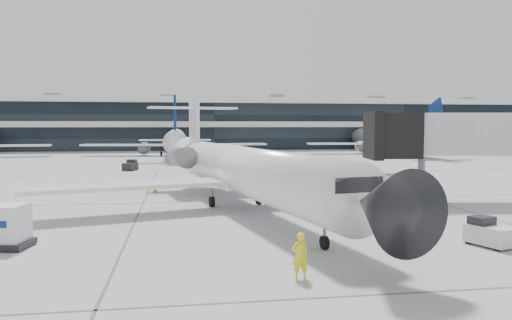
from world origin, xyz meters
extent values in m
plane|color=gray|center=(0.00, 0.00, 0.00)|extent=(220.00, 220.00, 0.00)
cube|color=black|center=(0.00, 82.00, 5.00)|extent=(170.00, 22.00, 10.00)
cylinder|color=white|center=(-3.46, -4.14, 2.49)|extent=(7.90, 26.08, 2.93)
cone|color=black|center=(-0.66, -18.39, 2.49)|extent=(3.46, 3.54, 2.93)
cone|color=white|center=(-6.31, 10.32, 2.82)|extent=(3.40, 3.94, 2.78)
cube|color=white|center=(-10.58, -4.44, 1.73)|extent=(12.24, 5.84, 0.24)
cube|color=white|center=(3.24, -1.72, 1.73)|extent=(12.18, 4.28, 0.24)
cylinder|color=slate|center=(-7.31, 4.16, 2.93)|extent=(2.31, 3.93, 1.63)
cylinder|color=slate|center=(-3.06, 5.00, 2.93)|extent=(2.31, 3.93, 1.63)
cube|color=white|center=(-6.19, 9.68, 5.09)|extent=(0.84, 2.82, 4.88)
cube|color=white|center=(-6.27, 10.11, 6.83)|extent=(7.99, 3.21, 0.17)
cylinder|color=black|center=(-1.47, -14.24, 0.30)|extent=(0.31, 0.63, 0.61)
cylinder|color=black|center=(-5.48, -2.33, 0.35)|extent=(0.39, 0.73, 0.69)
cylinder|color=black|center=(-2.29, -1.70, 0.35)|extent=(0.39, 0.73, 0.69)
cube|color=#B6B8BB|center=(15.06, -3.11, 4.71)|extent=(15.62, 5.47, 2.85)
cube|color=black|center=(7.28, -1.85, 4.60)|extent=(3.37, 3.91, 3.07)
cylinder|color=slate|center=(9.12, -2.15, 1.53)|extent=(0.48, 0.48, 3.07)
cube|color=black|center=(9.12, -2.15, 0.38)|extent=(2.19, 1.83, 0.77)
imported|color=#F3F419|center=(-3.49, -18.04, 0.82)|extent=(0.63, 0.45, 1.63)
cube|color=silver|center=(5.91, -14.75, 0.49)|extent=(1.75, 2.24, 0.80)
cube|color=black|center=(5.76, -14.33, 1.03)|extent=(1.19, 1.09, 0.45)
cylinder|color=black|center=(5.21, -14.24, 0.20)|extent=(0.28, 0.42, 0.39)
cylinder|color=black|center=(6.13, -13.91, 0.20)|extent=(0.28, 0.42, 0.39)
cylinder|color=black|center=(5.69, -15.59, 0.20)|extent=(0.28, 0.42, 0.39)
cylinder|color=black|center=(6.61, -15.26, 0.20)|extent=(0.28, 0.42, 0.39)
cube|color=black|center=(-15.15, -11.80, 0.18)|extent=(2.53, 2.05, 0.27)
cube|color=white|center=(-15.15, -11.80, 1.10)|extent=(2.20, 1.81, 1.57)
cone|color=orange|center=(-9.44, 5.33, 0.29)|extent=(0.37, 0.37, 0.57)
cube|color=orange|center=(-9.44, 5.33, 0.02)|extent=(0.41, 0.41, 0.03)
cube|color=black|center=(-13.20, 25.43, 0.50)|extent=(1.82, 2.29, 0.82)
cube|color=black|center=(-13.04, 25.85, 1.05)|extent=(1.23, 1.12, 0.45)
cylinder|color=black|center=(-13.41, 26.28, 0.20)|extent=(0.30, 0.43, 0.40)
cylinder|color=black|center=(-12.48, 25.93, 0.20)|extent=(0.30, 0.43, 0.40)
cylinder|color=black|center=(-13.93, 24.93, 0.20)|extent=(0.30, 0.43, 0.40)
cylinder|color=black|center=(-12.99, 24.57, 0.20)|extent=(0.30, 0.43, 0.40)
camera|label=1|loc=(-7.60, -34.50, 5.31)|focal=35.00mm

